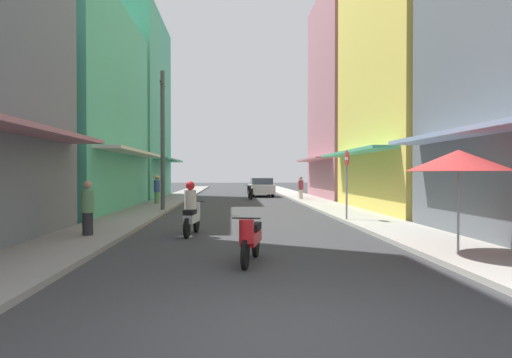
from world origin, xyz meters
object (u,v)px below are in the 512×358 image
motorbike_silver (192,211)px  parked_car (261,187)px  motorbike_black (250,192)px  vendor_umbrella (459,161)px  pedestrian_foreground (301,189)px  pedestrian_far (157,188)px  street_sign_no_entry (347,176)px  motorbike_red (250,238)px  motorbike_blue (256,187)px  utility_pole (163,140)px  pedestrian_crossing (88,210)px

motorbike_silver → parked_car: bearing=80.4°
motorbike_black → vendor_umbrella: vendor_umbrella is taller
parked_car → pedestrian_foreground: pedestrian_foreground is taller
vendor_umbrella → motorbike_black: bearing=99.7°
pedestrian_far → pedestrian_foreground: bearing=23.6°
parked_car → pedestrian_foreground: size_ratio=2.58×
parked_car → vendor_umbrella: bearing=-84.3°
motorbike_silver → street_sign_no_entry: 6.18m
motorbike_red → parked_car: 24.75m
motorbike_silver → motorbike_red: bearing=-68.6°
motorbike_silver → street_sign_no_entry: size_ratio=0.68×
motorbike_blue → street_sign_no_entry: size_ratio=0.68×
parked_car → vendor_umbrella: (2.44, -24.48, 1.33)m
motorbike_red → vendor_umbrella: 4.68m
pedestrian_far → vendor_umbrella: (8.97, -15.33, 1.09)m
motorbike_silver → utility_pole: utility_pole is taller
motorbike_black → street_sign_no_entry: 14.30m
street_sign_no_entry → pedestrian_crossing: bearing=-156.8°
motorbike_red → motorbike_blue: size_ratio=0.98×
motorbike_blue → pedestrian_crossing: (-6.26, -28.35, 0.30)m
vendor_umbrella → street_sign_no_entry: street_sign_no_entry is taller
motorbike_blue → pedestrian_foreground: bearing=-79.6°
pedestrian_foreground → pedestrian_far: (-8.80, -3.84, 0.18)m
vendor_umbrella → utility_pole: bearing=125.5°
parked_car → pedestrian_foreground: 5.77m
parked_car → street_sign_no_entry: bearing=-84.0°
motorbike_blue → motorbike_silver: bearing=-97.2°
motorbike_silver → pedestrian_far: size_ratio=1.03×
motorbike_blue → pedestrian_foreground: (2.27, -12.29, 0.30)m
parked_car → pedestrian_crossing: size_ratio=2.59×
motorbike_black → street_sign_no_entry: (2.93, -13.95, 1.21)m
motorbike_silver → pedestrian_foreground: size_ratio=1.12×
motorbike_black → pedestrian_crossing: bearing=-106.6°
motorbike_red → pedestrian_foreground: pedestrian_foreground is taller
street_sign_no_entry → vendor_umbrella: bearing=-85.1°
pedestrian_crossing → street_sign_no_entry: street_sign_no_entry is taller
motorbike_black → utility_pole: utility_pole is taller
pedestrian_crossing → parked_car: bearing=73.7°
motorbike_silver → parked_car: motorbike_silver is taller
motorbike_silver → pedestrian_foreground: (5.77, 15.45, 0.10)m
motorbike_red → motorbike_black: (0.91, 20.74, 0.00)m
utility_pole → street_sign_no_entry: utility_pole is taller
motorbike_black → motorbike_blue: (1.06, 10.92, 0.00)m
parked_car → utility_pole: 14.63m
motorbike_silver → motorbike_blue: bearing=82.8°
parked_car → utility_pole: utility_pole is taller
pedestrian_far → pedestrian_crossing: (0.27, -12.23, -0.18)m
motorbike_silver → pedestrian_crossing: bearing=-167.4°
motorbike_blue → utility_pole: (-5.53, -20.27, 2.85)m
pedestrian_crossing → vendor_umbrella: size_ratio=0.70×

